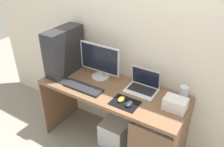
# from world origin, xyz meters

# --- Properties ---
(ground_plane) EXTENTS (8.00, 8.00, 0.00)m
(ground_plane) POSITION_xyz_m (0.00, 0.00, 0.00)
(ground_plane) COLOR gray
(wall_back) EXTENTS (4.00, 0.05, 2.60)m
(wall_back) POSITION_xyz_m (0.00, 0.33, 1.30)
(wall_back) COLOR beige
(wall_back) RESTS_ON ground_plane
(desk) EXTENTS (1.53, 0.58, 0.76)m
(desk) POSITION_xyz_m (0.02, -0.01, 0.61)
(desk) COLOR brown
(desk) RESTS_ON ground_plane
(pc_tower) EXTENTS (0.19, 0.47, 0.51)m
(pc_tower) POSITION_xyz_m (-0.64, 0.03, 1.02)
(pc_tower) COLOR #232326
(pc_tower) RESTS_ON desk
(monitor) EXTENTS (0.48, 0.20, 0.39)m
(monitor) POSITION_xyz_m (-0.23, 0.13, 0.96)
(monitor) COLOR #B7BCC6
(monitor) RESTS_ON desk
(laptop) EXTENTS (0.31, 0.23, 0.22)m
(laptop) POSITION_xyz_m (0.27, 0.15, 0.81)
(laptop) COLOR silver
(laptop) RESTS_ON desk
(speaker) EXTENTS (0.08, 0.08, 0.16)m
(speaker) POSITION_xyz_m (0.67, 0.18, 0.84)
(speaker) COLOR #B7BCC6
(speaker) RESTS_ON desk
(projector) EXTENTS (0.20, 0.14, 0.11)m
(projector) POSITION_xyz_m (0.65, 0.02, 0.82)
(projector) COLOR silver
(projector) RESTS_ON desk
(keyboard) EXTENTS (0.42, 0.14, 0.02)m
(keyboard) POSITION_xyz_m (-0.25, -0.15, 0.78)
(keyboard) COLOR #232326
(keyboard) RESTS_ON desk
(mousepad) EXTENTS (0.26, 0.20, 0.00)m
(mousepad) POSITION_xyz_m (0.23, -0.14, 0.77)
(mousepad) COLOR black
(mousepad) RESTS_ON desk
(mouse_left) EXTENTS (0.06, 0.10, 0.03)m
(mouse_left) POSITION_xyz_m (0.18, -0.13, 0.79)
(mouse_left) COLOR orange
(mouse_left) RESTS_ON mousepad
(mouse_right) EXTENTS (0.06, 0.10, 0.03)m
(mouse_right) POSITION_xyz_m (0.28, -0.15, 0.79)
(mouse_right) COLOR #232326
(mouse_right) RESTS_ON mousepad
(cell_phone) EXTENTS (0.07, 0.13, 0.01)m
(cell_phone) POSITION_xyz_m (-0.50, -0.15, 0.77)
(cell_phone) COLOR #232326
(cell_phone) RESTS_ON desk
(subwoofer) EXTENTS (0.29, 0.29, 0.29)m
(subwoofer) POSITION_xyz_m (0.02, 0.04, 0.15)
(subwoofer) COLOR silver
(subwoofer) RESTS_ON ground_plane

